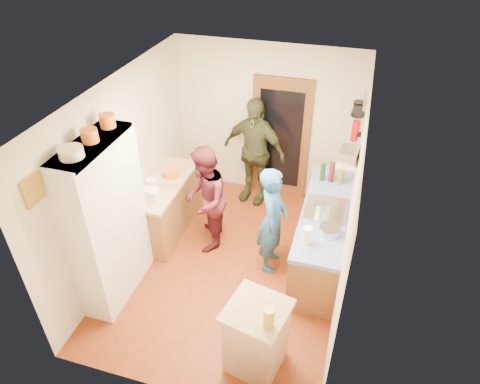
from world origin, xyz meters
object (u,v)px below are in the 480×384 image
at_px(island_base, 256,338).
at_px(person_left, 207,198).
at_px(right_counter_base, 322,235).
at_px(person_hob, 274,222).
at_px(person_back, 254,152).
at_px(hutch_body, 108,222).

height_order(island_base, person_left, person_left).
distance_m(right_counter_base, person_hob, 0.81).
xyz_separation_m(person_left, person_back, (0.35, 1.28, 0.11)).
relative_size(person_hob, person_left, 0.97).
height_order(person_left, person_back, person_back).
bearing_deg(person_hob, hutch_body, 113.68).
bearing_deg(person_back, person_left, -93.77).
xyz_separation_m(right_counter_base, person_left, (-1.66, -0.12, 0.39)).
distance_m(person_hob, person_left, 1.05).
relative_size(person_left, person_back, 0.88).
bearing_deg(person_back, island_base, -63.13).
bearing_deg(right_counter_base, hutch_body, -152.53).
xyz_separation_m(hutch_body, right_counter_base, (2.50, 1.30, -0.68)).
height_order(person_hob, person_back, person_back).
distance_m(right_counter_base, person_back, 1.82).
xyz_separation_m(right_counter_base, island_base, (-0.47, -1.91, 0.01)).
height_order(right_counter_base, person_left, person_left).
xyz_separation_m(right_counter_base, person_back, (-1.31, 1.16, 0.50)).
xyz_separation_m(hutch_body, person_back, (1.19, 2.46, -0.18)).
relative_size(island_base, person_back, 0.47).
xyz_separation_m(island_base, person_back, (-0.84, 3.08, 0.49)).
distance_m(hutch_body, person_left, 1.47).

